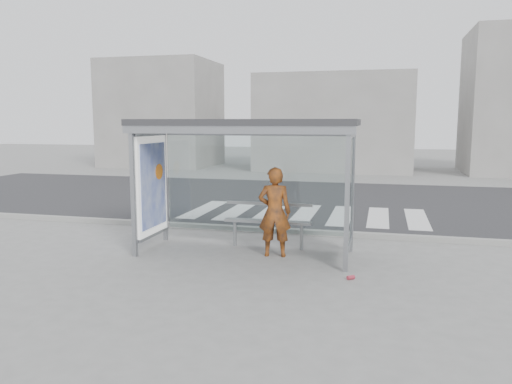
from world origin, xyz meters
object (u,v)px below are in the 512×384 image
bus_shelter (227,152)px  person (275,212)px  bench (268,221)px  soda_can (351,277)px

bus_shelter → person: 1.48m
bus_shelter → person: bearing=-4.4°
bus_shelter → person: (0.97, -0.07, -1.12)m
bench → person: bearing=-65.8°
bench → bus_shelter: bearing=-143.2°
soda_can → bus_shelter: bearing=154.5°
person → soda_can: person is taller
person → bus_shelter: bearing=-12.2°
bench → soda_can: 2.53m
bench → soda_can: bench is taller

